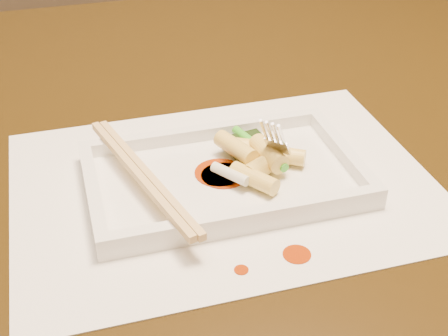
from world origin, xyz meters
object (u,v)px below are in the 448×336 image
object	(u,v)px
fork	(290,90)
chopstick_a	(138,175)
table	(136,214)
plate_base	(224,180)
placemat	(224,184)

from	to	relation	value
fork	chopstick_a	bearing A→B (deg)	-173.25
table	chopstick_a	xyz separation A→B (m)	(-0.01, -0.11, 0.13)
plate_base	fork	world-z (taller)	fork
placemat	plate_base	world-z (taller)	plate_base
chopstick_a	fork	distance (m)	0.16
table	fork	bearing A→B (deg)	-31.47
table	placemat	distance (m)	0.17
placemat	plate_base	size ratio (longest dim) A/B	1.54
plate_base	table	bearing A→B (deg)	125.39
placemat	plate_base	distance (m)	0.00
table	plate_base	size ratio (longest dim) A/B	5.38
table	fork	size ratio (longest dim) A/B	10.00
plate_base	chopstick_a	xyz separation A→B (m)	(-0.08, -0.00, 0.02)
table	plate_base	bearing A→B (deg)	-54.61
plate_base	fork	xyz separation A→B (m)	(0.07, 0.02, 0.08)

